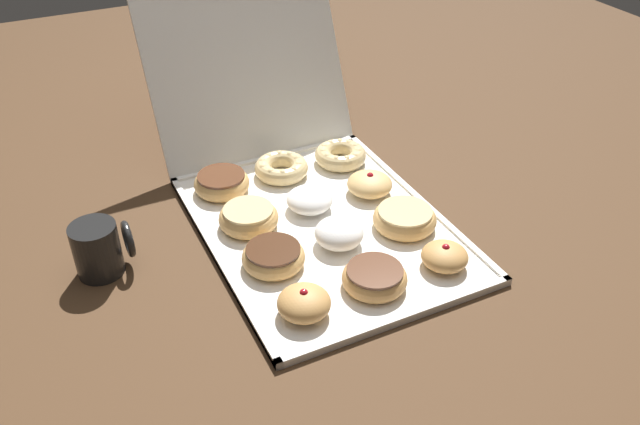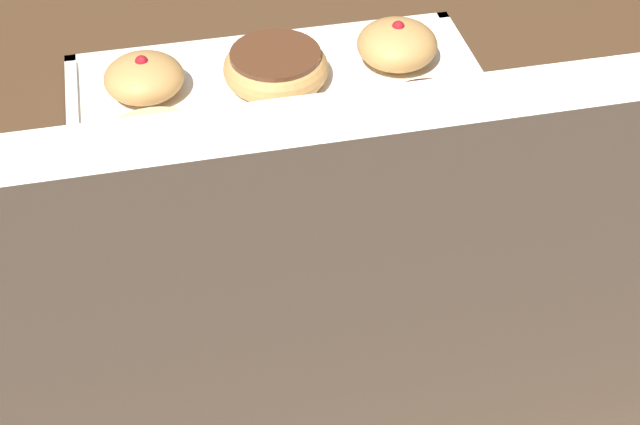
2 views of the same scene
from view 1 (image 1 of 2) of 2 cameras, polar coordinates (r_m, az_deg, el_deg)
The scene contains 16 objects.
ground_plane at distance 1.25m, azimuth 0.32°, elevation -1.50°, with size 3.00×3.00×0.00m, color #4C331E.
donut_box at distance 1.25m, azimuth 0.32°, elevation -1.30°, with size 0.43×0.56×0.01m.
box_lid_open at distance 1.46m, azimuth -6.83°, elevation 14.87°, with size 0.43×0.54×0.01m, color white.
jelly_filled_donut_0 at distance 1.05m, azimuth -1.39°, elevation -7.79°, with size 0.09×0.09×0.05m.
chocolate_frosted_donut_1 at distance 1.10m, azimuth 4.77°, elevation -5.57°, with size 0.11×0.11×0.04m.
jelly_filled_donut_2 at distance 1.16m, azimuth 10.69°, elevation -3.73°, with size 0.08×0.08×0.05m.
chocolate_frosted_donut_3 at distance 1.15m, azimuth -4.03°, elevation -3.79°, with size 0.11×0.11×0.04m.
powdered_filled_donut_4 at distance 1.19m, azimuth 1.76°, elevation -1.75°, with size 0.09×0.09×0.05m.
glazed_ring_donut_5 at distance 1.24m, azimuth 7.31°, elevation -0.50°, with size 0.12×0.12×0.04m.
glazed_ring_donut_6 at distance 1.24m, azimuth -6.18°, elevation -0.41°, with size 0.11×0.11×0.04m.
powdered_filled_donut_7 at distance 1.28m, azimuth -0.79°, elevation 1.14°, with size 0.09×0.09×0.04m.
jelly_filled_donut_8 at distance 1.33m, azimuth 4.30°, elevation 2.47°, with size 0.09×0.09×0.05m.
chocolate_frosted_donut_9 at distance 1.35m, azimuth -8.47°, elevation 2.56°, with size 0.11×0.11×0.04m.
cruller_donut_10 at distance 1.39m, azimuth -3.39°, elevation 3.89°, with size 0.11×0.11×0.04m.
cruller_donut_11 at distance 1.43m, azimuth 1.78°, elevation 5.01°, with size 0.11×0.11×0.04m.
coffee_mug at distance 1.19m, azimuth -18.50°, elevation -2.91°, with size 0.10×0.08×0.10m.
Camera 1 is at (-0.45, -0.90, 0.75)m, focal length 37.14 mm.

